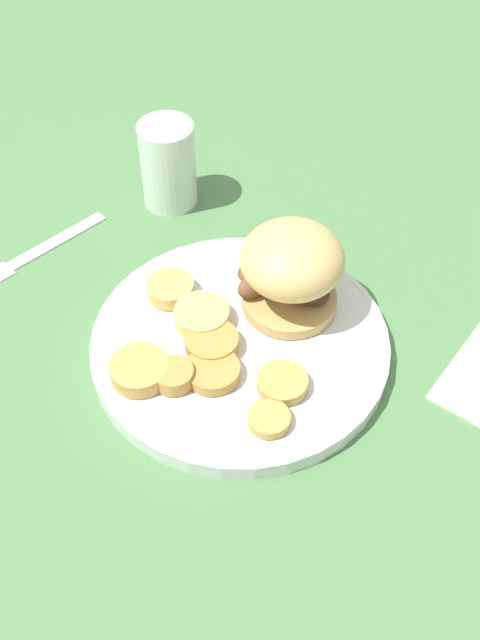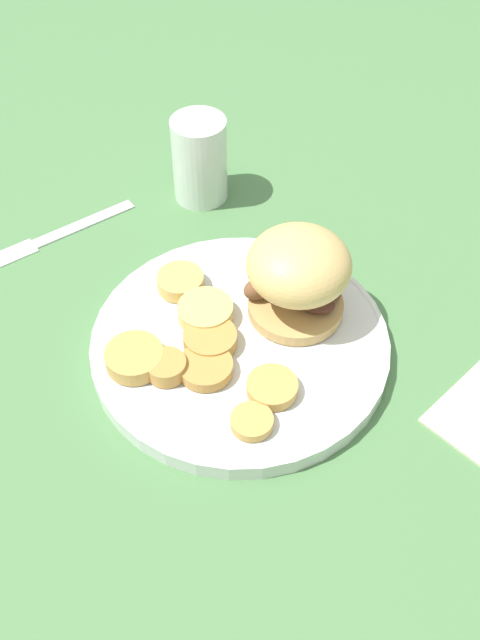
{
  "view_description": "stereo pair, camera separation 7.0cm",
  "coord_description": "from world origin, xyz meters",
  "views": [
    {
      "loc": [
        -0.41,
        -0.23,
        0.57
      ],
      "look_at": [
        0.0,
        0.0,
        0.04
      ],
      "focal_mm": 42.0,
      "sensor_mm": 36.0,
      "label": 1
    },
    {
      "loc": [
        -0.37,
        -0.28,
        0.57
      ],
      "look_at": [
        0.0,
        0.0,
        0.04
      ],
      "focal_mm": 42.0,
      "sensor_mm": 36.0,
      "label": 2
    }
  ],
  "objects": [
    {
      "name": "potato_round_2",
      "position": [
        -0.09,
        0.06,
        0.03
      ],
      "size": [
        0.05,
        0.05,
        0.02
      ],
      "primitive_type": "cylinder",
      "color": "tan",
      "rests_on": "dinner_plate"
    },
    {
      "name": "fork",
      "position": [
        0.01,
        0.27,
        0.0
      ],
      "size": [
        0.18,
        0.07,
        0.0
      ],
      "color": "silver",
      "rests_on": "ground_plane"
    },
    {
      "name": "potato_round_4",
      "position": [
        -0.05,
        -0.0,
        0.03
      ],
      "size": [
        0.05,
        0.05,
        0.01
      ],
      "primitive_type": "cylinder",
      "color": "#BC8942",
      "rests_on": "dinner_plate"
    },
    {
      "name": "potato_round_6",
      "position": [
        -0.03,
        -0.06,
        0.03
      ],
      "size": [
        0.05,
        0.05,
        0.01
      ],
      "primitive_type": "cylinder",
      "color": "tan",
      "rests_on": "dinner_plate"
    },
    {
      "name": "ground_plane",
      "position": [
        0.0,
        0.0,
        0.0
      ],
      "size": [
        4.0,
        4.0,
        0.0
      ],
      "primitive_type": "plane",
      "color": "#4C7A47"
    },
    {
      "name": "dinner_plate",
      "position": [
        0.0,
        0.0,
        0.01
      ],
      "size": [
        0.29,
        0.29,
        0.02
      ],
      "color": "silver",
      "rests_on": "ground_plane"
    },
    {
      "name": "potato_round_1",
      "position": [
        -0.07,
        -0.07,
        0.02
      ],
      "size": [
        0.04,
        0.04,
        0.01
      ],
      "primitive_type": "cylinder",
      "color": "tan",
      "rests_on": "dinner_plate"
    },
    {
      "name": "potato_round_0",
      "position": [
        -0.0,
        0.04,
        0.03
      ],
      "size": [
        0.05,
        0.05,
        0.02
      ],
      "primitive_type": "cylinder",
      "color": "#DBB766",
      "rests_on": "dinner_plate"
    },
    {
      "name": "potato_round_5",
      "position": [
        -0.02,
        0.02,
        0.03
      ],
      "size": [
        0.05,
        0.05,
        0.01
      ],
      "primitive_type": "cylinder",
      "color": "#BC8942",
      "rests_on": "dinner_plate"
    },
    {
      "name": "drinking_glass",
      "position": [
        0.16,
        0.18,
        0.05
      ],
      "size": [
        0.06,
        0.06,
        0.1
      ],
      "color": "silver",
      "rests_on": "ground_plane"
    },
    {
      "name": "potato_round_3",
      "position": [
        -0.08,
        0.03,
        0.03
      ],
      "size": [
        0.04,
        0.04,
        0.02
      ],
      "primitive_type": "cylinder",
      "color": "#BC8942",
      "rests_on": "dinner_plate"
    },
    {
      "name": "potato_round_7",
      "position": [
        0.02,
        0.09,
        0.03
      ],
      "size": [
        0.05,
        0.05,
        0.02
      ],
      "primitive_type": "cylinder",
      "color": "tan",
      "rests_on": "dinner_plate"
    },
    {
      "name": "sandwich",
      "position": [
        0.06,
        -0.02,
        0.07
      ],
      "size": [
        0.1,
        0.12,
        0.09
      ],
      "color": "tan",
      "rests_on": "dinner_plate"
    }
  ]
}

